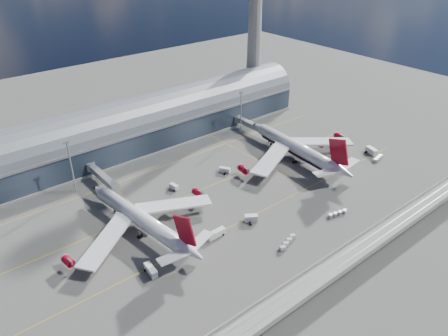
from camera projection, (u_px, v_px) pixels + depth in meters
ground at (237, 205)px, 190.29m from camera, size 500.00×500.00×0.00m
taxi_lines at (207, 185)px, 205.18m from camera, size 200.00×80.12×0.01m
terminal at (144, 125)px, 237.26m from camera, size 200.00×30.00×28.00m
control_tower at (255, 27)px, 267.81m from camera, size 19.00×19.00×103.00m
guideway at (342, 262)px, 150.63m from camera, size 220.00×8.50×7.20m
floodlight_mast_left at (71, 166)px, 193.03m from camera, size 3.00×0.70×25.70m
floodlight_mast_right at (241, 112)px, 248.27m from camera, size 3.00×0.70×25.70m
airliner_left at (143, 220)px, 170.67m from camera, size 65.55×68.93×21.00m
airliner_right at (297, 149)px, 224.22m from camera, size 69.79×72.97×23.14m
jet_bridge_left at (101, 175)px, 202.52m from camera, size 4.40×28.00×7.25m
jet_bridge_right at (252, 125)px, 252.68m from camera, size 4.40×32.00×7.25m
service_truck_0 at (151, 270)px, 152.54m from camera, size 3.00×7.11×2.87m
service_truck_1 at (251, 218)px, 179.17m from camera, size 5.78×5.00×3.09m
service_truck_2 at (216, 234)px, 170.35m from camera, size 8.09×2.67×2.91m
service_truck_3 at (371, 151)px, 231.79m from camera, size 4.53×7.33×3.32m
service_truck_4 at (174, 187)px, 201.01m from camera, size 2.65×4.69×2.60m
service_truck_5 at (225, 170)px, 214.55m from camera, size 4.82×5.68×2.64m
cargo_train_0 at (337, 214)px, 183.28m from camera, size 9.76×3.70×1.61m
cargo_train_1 at (288, 243)px, 166.55m from camera, size 10.84×4.71×1.80m
cargo_train_2 at (378, 158)px, 225.99m from camera, size 8.13×3.11×1.78m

